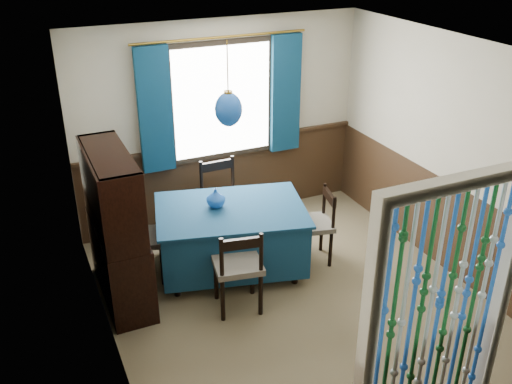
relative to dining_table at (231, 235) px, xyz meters
name	(u,v)px	position (x,y,z in m)	size (l,w,h in m)	color
floor	(294,299)	(0.37, -0.78, -0.44)	(4.00, 4.00, 0.00)	brown
ceiling	(303,53)	(0.37, -0.78, 2.06)	(4.00, 4.00, 0.00)	silver
wall_back	(221,124)	(0.37, 1.22, 0.81)	(3.60, 3.60, 0.00)	#BCB39A
wall_front	(445,313)	(0.37, -2.78, 0.81)	(3.60, 3.60, 0.00)	#BCB39A
wall_left	(101,228)	(-1.43, -0.78, 0.81)	(4.00, 4.00, 0.00)	#BCB39A
wall_right	(451,158)	(2.17, -0.78, 0.81)	(4.00, 4.00, 0.00)	#BCB39A
wainscot_back	(223,180)	(0.37, 1.21, 0.06)	(3.60, 3.60, 0.00)	#342113
wainscot_left	(113,303)	(-1.41, -0.78, 0.06)	(4.00, 4.00, 0.00)	#342113
wainscot_right	(440,222)	(2.16, -0.78, 0.06)	(4.00, 4.00, 0.00)	#342113
window	(222,101)	(0.37, 1.17, 1.11)	(1.32, 0.12, 1.42)	black
doorway	(435,332)	(0.37, -2.72, 0.61)	(1.16, 0.12, 2.18)	silver
dining_table	(231,235)	(0.00, 0.00, 0.00)	(1.77, 1.42, 0.75)	#0F314D
chair_near	(238,267)	(-0.20, -0.68, 0.05)	(0.52, 0.51, 0.92)	black
chair_far	(223,199)	(0.17, 0.68, 0.08)	(0.49, 0.47, 0.97)	black
chair_left	(142,238)	(-0.91, 0.25, 0.04)	(0.52, 0.53, 0.89)	black
chair_right	(316,224)	(0.93, -0.20, 0.02)	(0.49, 0.50, 0.85)	black
sideboard	(118,249)	(-1.20, 0.01, 0.12)	(0.42, 1.20, 1.57)	black
pendant_lamp	(228,109)	(0.00, 0.00, 1.40)	(0.27, 0.27, 0.83)	olive
vase_table	(216,198)	(-0.12, 0.11, 0.41)	(0.18, 0.18, 0.19)	#164798
bowl_shelf	(123,207)	(-1.14, -0.20, 0.67)	(0.21, 0.21, 0.05)	beige
vase_sideboard	(114,204)	(-1.14, 0.33, 0.45)	(0.19, 0.19, 0.20)	beige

